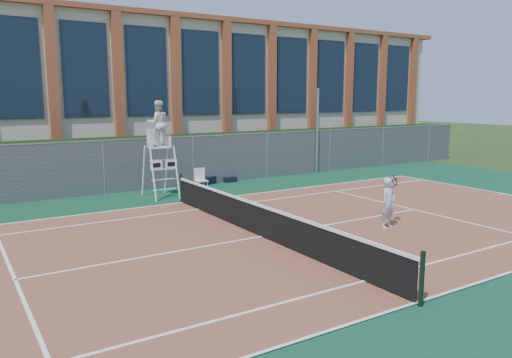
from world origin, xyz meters
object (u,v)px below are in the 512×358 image
umpire_chair (158,126)px  steel_pole (317,131)px  plastic_chair (200,178)px  tennis_player (388,203)px

umpire_chair → steel_pole: bearing=10.0°
steel_pole → plastic_chair: (-7.51, -1.59, -1.59)m
steel_pole → tennis_player: size_ratio=2.82×
plastic_chair → umpire_chair: bearing=-178.3°
steel_pole → tennis_player: steel_pole is taller
umpire_chair → plastic_chair: umpire_chair is taller
steel_pole → plastic_chair: steel_pole is taller
steel_pole → umpire_chair: bearing=-170.0°
umpire_chair → tennis_player: 9.43m
steel_pole → umpire_chair: steel_pole is taller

